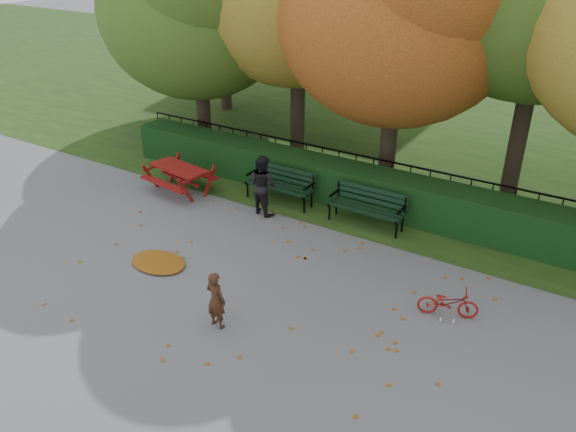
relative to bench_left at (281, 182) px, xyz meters
The scene contains 12 objects.
ground 3.96m from the bench_left, 70.65° to the right, with size 90.00×90.00×0.00m, color slate.
grass_strip 10.39m from the bench_left, 82.81° to the left, with size 90.00×90.00×0.00m, color #1D3514.
hedge 1.53m from the bench_left, 31.58° to the left, with size 13.00×0.90×1.00m, color black.
iron_fence 2.06m from the bench_left, 50.89° to the left, with size 14.00×0.04×1.02m.
bench_left is the anchor object (origin of this frame).
bench_right 2.40m from the bench_left, ahead, with size 1.80×0.57×0.88m.
picnic_table 2.73m from the bench_left, 160.02° to the right, with size 1.81×1.54×0.79m.
leaf_pile 3.99m from the bench_left, 97.85° to the right, with size 1.26×0.87×0.09m, color brown.
leaf_scatter 3.68m from the bench_left, 69.08° to the right, with size 9.00×5.70×0.01m, color brown, non-canonical shape.
child 5.18m from the bench_left, 69.98° to the right, with size 0.40×0.26×1.10m, color #3F2314.
adult 0.83m from the bench_left, 90.66° to the right, with size 0.72×0.56×1.49m, color black.
bicycle 5.68m from the bench_left, 25.58° to the right, with size 0.37×1.07×0.56m, color #9D130E.
Camera 1 is at (5.71, -7.23, 6.28)m, focal length 35.00 mm.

